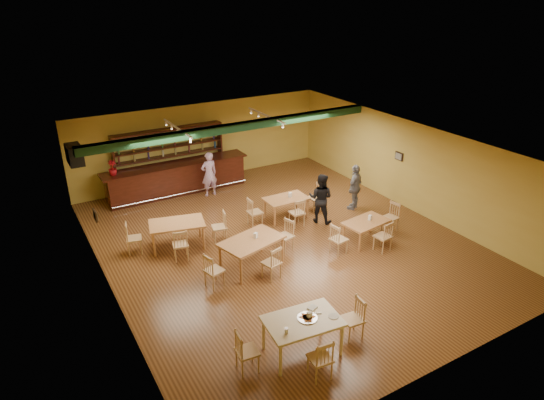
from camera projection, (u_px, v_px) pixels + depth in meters
floor at (282, 242)px, 14.33m from camera, size 12.00×12.00×0.00m
ceiling_beam at (237, 127)px, 15.36m from camera, size 10.00×0.30×0.25m
track_rail_left at (177, 128)px, 14.97m from camera, size 0.05×2.50×0.05m
track_rail_right at (266, 115)px, 16.44m from camera, size 0.05×2.50×0.05m
ac_unit at (75, 155)px, 14.47m from camera, size 0.34×0.70×0.48m
picture_left at (95, 215)px, 12.14m from camera, size 0.04×0.34×0.28m
picture_right at (399, 156)px, 16.31m from camera, size 0.04×0.34×0.28m
bar_counter at (177, 178)px, 17.53m from camera, size 5.35×0.85×1.13m
back_bar_hutch at (170, 158)px, 17.78m from camera, size 4.14×0.40×2.28m
poinsettia at (112, 168)px, 16.16m from camera, size 0.37×0.37×0.51m
dining_table_a at (178, 235)px, 13.95m from camera, size 1.74×1.28×0.78m
dining_table_b at (286, 208)px, 15.72m from camera, size 1.41×0.86×0.70m
dining_table_c at (252, 253)px, 12.91m from camera, size 1.87×1.39×0.84m
dining_table_d at (365, 231)px, 14.24m from camera, size 1.45×0.98×0.68m
near_table at (302, 336)px, 9.88m from camera, size 1.64×1.15×0.83m
pizza_tray at (307, 318)px, 9.76m from camera, size 0.41×0.41×0.01m
parmesan_shaker at (286, 331)px, 9.33m from camera, size 0.08×0.08×0.11m
napkin_stack at (312, 308)px, 10.06m from camera, size 0.24×0.21×0.03m
pizza_server at (312, 314)px, 9.88m from camera, size 0.33×0.22×0.00m
side_plate at (333, 316)px, 9.82m from camera, size 0.24×0.24×0.01m
patron_bar at (209, 174)px, 17.19m from camera, size 0.62×0.42×1.65m
patron_right_a at (321, 198)px, 15.27m from camera, size 0.98×1.01×1.64m
patron_right_b at (355, 187)px, 16.17m from camera, size 1.00×0.78×1.59m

